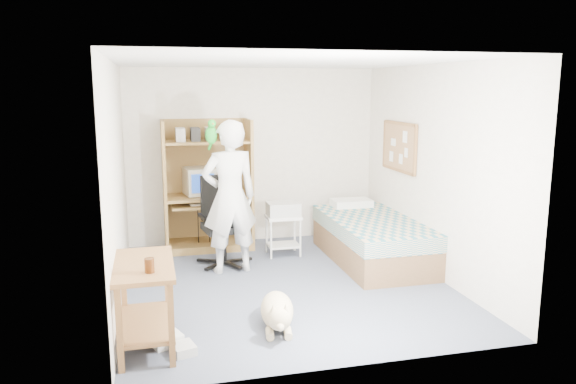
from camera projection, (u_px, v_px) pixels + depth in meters
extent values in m
plane|color=#4A5265|center=(286.00, 284.00, 6.45)|extent=(4.00, 4.00, 0.00)
cube|color=beige|center=(253.00, 156.00, 8.13)|extent=(3.60, 0.02, 2.50)
cube|color=beige|center=(433.00, 171.00, 6.65)|extent=(0.02, 4.00, 2.50)
cube|color=beige|center=(117.00, 184.00, 5.80)|extent=(0.02, 4.00, 2.50)
cube|color=white|center=(286.00, 62.00, 5.99)|extent=(3.60, 4.00, 0.02)
cube|color=olive|center=(165.00, 187.00, 7.61)|extent=(0.04, 0.60, 1.80)
cube|color=olive|center=(249.00, 183.00, 7.88)|extent=(0.04, 0.60, 1.80)
cube|color=olive|center=(206.00, 182.00, 8.02)|extent=(1.20, 0.02, 1.80)
cube|color=olive|center=(208.00, 196.00, 7.77)|extent=(1.12, 0.60, 0.04)
cube|color=olive|center=(209.00, 205.00, 7.71)|extent=(1.00, 0.50, 0.03)
cube|color=olive|center=(206.00, 142.00, 7.63)|extent=(1.12, 0.55, 0.03)
cube|color=olive|center=(209.00, 244.00, 7.90)|extent=(1.12, 0.60, 0.10)
cube|color=brown|center=(372.00, 247.00, 7.30)|extent=(1.00, 2.00, 0.36)
cube|color=teal|center=(373.00, 226.00, 7.25)|extent=(1.02, 2.02, 0.20)
cube|color=white|center=(351.00, 204.00, 7.98)|extent=(0.55, 0.35, 0.12)
cube|color=brown|center=(144.00, 265.00, 4.81)|extent=(0.50, 1.00, 0.04)
cube|color=brown|center=(119.00, 331.00, 4.40)|extent=(0.05, 0.05, 0.70)
cube|color=brown|center=(171.00, 326.00, 4.49)|extent=(0.05, 0.05, 0.70)
cube|color=brown|center=(124.00, 291.00, 5.26)|extent=(0.05, 0.05, 0.70)
cube|color=brown|center=(167.00, 288.00, 5.35)|extent=(0.05, 0.05, 0.70)
cube|color=brown|center=(147.00, 323.00, 4.90)|extent=(0.46, 0.92, 0.03)
cube|color=olive|center=(399.00, 147.00, 7.46)|extent=(0.03, 0.90, 0.60)
cube|color=brown|center=(400.00, 123.00, 7.41)|extent=(0.04, 0.94, 0.04)
cube|color=brown|center=(398.00, 170.00, 7.52)|extent=(0.04, 0.94, 0.04)
cylinder|color=black|center=(224.00, 262.00, 7.14)|extent=(0.63, 0.63, 0.06)
cylinder|color=black|center=(224.00, 247.00, 7.11)|extent=(0.06, 0.06, 0.42)
cube|color=black|center=(224.00, 227.00, 7.06)|extent=(0.55, 0.55, 0.08)
cube|color=black|center=(218.00, 197.00, 7.21)|extent=(0.45, 0.13, 0.58)
cube|color=black|center=(203.00, 217.00, 6.93)|extent=(0.09, 0.32, 0.04)
cube|color=black|center=(243.00, 214.00, 7.13)|extent=(0.09, 0.32, 0.04)
imported|color=silver|center=(230.00, 197.00, 6.75)|extent=(0.74, 0.54, 1.86)
ellipsoid|color=#199215|center=(211.00, 135.00, 6.59)|extent=(0.14, 0.14, 0.22)
sphere|color=#199215|center=(212.00, 124.00, 6.52)|extent=(0.09, 0.09, 0.09)
cone|color=#DB5013|center=(213.00, 124.00, 6.48)|extent=(0.04, 0.05, 0.04)
cylinder|color=#199215|center=(210.00, 145.00, 6.66)|extent=(0.05, 0.15, 0.13)
ellipsoid|color=#D2B88C|center=(277.00, 310.00, 5.34)|extent=(0.41, 0.70, 0.30)
sphere|color=#D2B88C|center=(279.00, 318.00, 4.96)|extent=(0.22, 0.22, 0.22)
cone|color=#D2B88C|center=(273.00, 309.00, 4.92)|extent=(0.06, 0.06, 0.08)
cone|color=#D2B88C|center=(286.00, 308.00, 4.93)|extent=(0.06, 0.06, 0.08)
ellipsoid|color=#D2B88C|center=(280.00, 326.00, 4.88)|extent=(0.09, 0.13, 0.07)
cylinder|color=#D2B88C|center=(275.00, 302.00, 5.69)|extent=(0.09, 0.22, 0.11)
cube|color=white|center=(283.00, 217.00, 7.50)|extent=(0.45, 0.37, 0.04)
cube|color=white|center=(283.00, 245.00, 7.57)|extent=(0.42, 0.33, 0.03)
cylinder|color=white|center=(271.00, 240.00, 7.35)|extent=(0.03, 0.03, 0.52)
cylinder|color=white|center=(300.00, 238.00, 7.45)|extent=(0.03, 0.03, 0.52)
cylinder|color=white|center=(266.00, 234.00, 7.65)|extent=(0.03, 0.03, 0.52)
cylinder|color=white|center=(295.00, 232.00, 7.74)|extent=(0.03, 0.03, 0.52)
cube|color=#AFAFAA|center=(283.00, 209.00, 7.48)|extent=(0.42, 0.32, 0.18)
cube|color=beige|center=(199.00, 181.00, 7.75)|extent=(0.45, 0.47, 0.37)
cube|color=navy|center=(203.00, 183.00, 7.57)|extent=(0.31, 0.06, 0.25)
cube|color=beige|center=(206.00, 203.00, 7.66)|extent=(0.46, 0.20, 0.03)
cylinder|color=gold|center=(231.00, 190.00, 7.78)|extent=(0.08, 0.08, 0.12)
cylinder|color=#43200A|center=(149.00, 265.00, 4.55)|extent=(0.08, 0.08, 0.12)
cube|color=white|center=(167.00, 340.00, 4.92)|extent=(0.31, 0.28, 0.10)
cube|color=beige|center=(183.00, 349.00, 4.78)|extent=(0.23, 0.26, 0.08)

